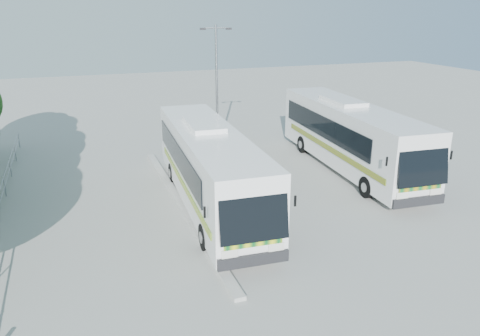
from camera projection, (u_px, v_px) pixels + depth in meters
name	position (u px, v px, depth m)	size (l,w,h in m)	color
ground	(242.00, 215.00, 20.61)	(100.00, 100.00, 0.00)	#979792
kerb_divider	(181.00, 204.00, 21.61)	(0.40, 16.00, 0.15)	#B2B2AD
coach_main	(210.00, 166.00, 21.02)	(3.30, 12.79, 3.51)	white
coach_adjacent	(350.00, 135.00, 25.97)	(3.59, 13.18, 3.61)	silver
lamppost	(217.00, 84.00, 28.67)	(1.89, 0.46, 7.74)	gray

